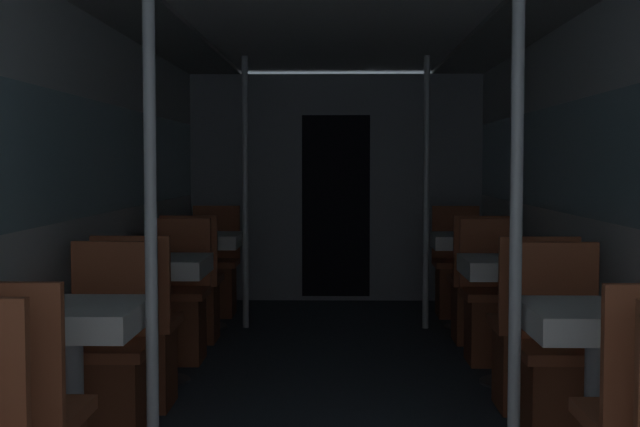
{
  "coord_description": "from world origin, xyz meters",
  "views": [
    {
      "loc": [
        0.02,
        -1.01,
        1.3
      ],
      "look_at": [
        -0.04,
        2.22,
        1.12
      ],
      "focal_mm": 50.0,
      "sensor_mm": 36.0,
      "label": 1
    }
  ],
  "objects_px": {
    "dining_table_left_2": "(159,279)",
    "chair_right_near_3": "(478,302)",
    "dining_table_right_1": "(599,339)",
    "chair_left_far_2": "(177,316)",
    "support_pole_right_1": "(516,223)",
    "support_pole_right_3": "(426,193)",
    "support_pole_left_1": "(151,223)",
    "chair_right_near_2": "(531,354)",
    "dining_table_left_1": "(69,337)",
    "chair_right_far_3": "(458,281)",
    "chair_right_far_1": "(562,384)",
    "chair_left_far_1": "(107,382)",
    "dining_table_right_2": "(511,280)",
    "support_pole_left_3": "(245,193)",
    "chair_right_far_2": "(494,317)",
    "chair_left_near_3": "(193,301)",
    "dining_table_left_3": "(204,250)",
    "dining_table_right_3": "(468,250)",
    "chair_left_near_2": "(139,352)",
    "chair_left_far_3": "(214,281)"
  },
  "relations": [
    {
      "from": "chair_right_far_2",
      "to": "chair_right_far_3",
      "type": "distance_m",
      "value": 1.77
    },
    {
      "from": "chair_right_far_1",
      "to": "chair_right_far_3",
      "type": "height_order",
      "value": "same"
    },
    {
      "from": "chair_right_near_2",
      "to": "chair_right_near_3",
      "type": "relative_size",
      "value": 1.0
    },
    {
      "from": "chair_left_far_2",
      "to": "support_pole_right_1",
      "type": "distance_m",
      "value": 3.02
    },
    {
      "from": "dining_table_left_1",
      "to": "chair_right_far_3",
      "type": "bearing_deg",
      "value": 63.09
    },
    {
      "from": "chair_right_far_2",
      "to": "support_pole_right_3",
      "type": "bearing_deg",
      "value": -74.76
    },
    {
      "from": "chair_left_far_2",
      "to": "chair_left_far_1",
      "type": "bearing_deg",
      "value": 90.0
    },
    {
      "from": "chair_left_far_2",
      "to": "chair_right_far_1",
      "type": "height_order",
      "value": "same"
    },
    {
      "from": "dining_table_left_2",
      "to": "chair_right_near_3",
      "type": "xyz_separation_m",
      "value": [
        2.08,
        1.2,
        -0.32
      ]
    },
    {
      "from": "support_pole_left_1",
      "to": "chair_left_far_3",
      "type": "relative_size",
      "value": 2.29
    },
    {
      "from": "support_pole_right_1",
      "to": "chair_right_far_3",
      "type": "relative_size",
      "value": 2.29
    },
    {
      "from": "dining_table_left_2",
      "to": "dining_table_right_2",
      "type": "relative_size",
      "value": 1.0
    },
    {
      "from": "dining_table_left_2",
      "to": "dining_table_right_3",
      "type": "xyz_separation_m",
      "value": [
        2.08,
        1.77,
        0.0
      ]
    },
    {
      "from": "support_pole_left_1",
      "to": "chair_right_far_3",
      "type": "relative_size",
      "value": 2.29
    },
    {
      "from": "dining_table_left_1",
      "to": "chair_right_far_1",
      "type": "bearing_deg",
      "value": 15.15
    },
    {
      "from": "chair_right_near_2",
      "to": "support_pole_right_1",
      "type": "bearing_deg",
      "value": -105.24
    },
    {
      "from": "chair_left_near_2",
      "to": "chair_right_far_3",
      "type": "height_order",
      "value": "same"
    },
    {
      "from": "dining_table_right_2",
      "to": "chair_right_far_3",
      "type": "height_order",
      "value": "chair_right_far_3"
    },
    {
      "from": "dining_table_left_2",
      "to": "dining_table_right_2",
      "type": "xyz_separation_m",
      "value": [
        2.08,
        0.0,
        0.0
      ]
    },
    {
      "from": "support_pole_left_1",
      "to": "chair_left_far_3",
      "type": "xyz_separation_m",
      "value": [
        -0.33,
        4.1,
        -0.77
      ]
    },
    {
      "from": "chair_left_far_2",
      "to": "dining_table_right_3",
      "type": "height_order",
      "value": "chair_left_far_2"
    },
    {
      "from": "chair_left_near_3",
      "to": "support_pole_right_3",
      "type": "relative_size",
      "value": 0.44
    },
    {
      "from": "dining_table_right_1",
      "to": "chair_right_far_2",
      "type": "height_order",
      "value": "chair_right_far_2"
    },
    {
      "from": "chair_left_far_2",
      "to": "chair_right_far_3",
      "type": "xyz_separation_m",
      "value": [
        2.08,
        1.77,
        0.0
      ]
    },
    {
      "from": "dining_table_left_1",
      "to": "dining_table_right_1",
      "type": "bearing_deg",
      "value": 0.0
    },
    {
      "from": "chair_left_near_2",
      "to": "chair_left_near_3",
      "type": "height_order",
      "value": "same"
    },
    {
      "from": "support_pole_left_3",
      "to": "chair_right_far_2",
      "type": "relative_size",
      "value": 2.29
    },
    {
      "from": "dining_table_right_1",
      "to": "chair_left_far_2",
      "type": "bearing_deg",
      "value": 131.75
    },
    {
      "from": "chair_left_near_2",
      "to": "chair_right_near_3",
      "type": "height_order",
      "value": "same"
    },
    {
      "from": "chair_left_near_3",
      "to": "support_pole_left_1",
      "type": "bearing_deg",
      "value": -83.7
    },
    {
      "from": "support_pole_right_3",
      "to": "chair_right_near_2",
      "type": "bearing_deg",
      "value": -81.98
    },
    {
      "from": "chair_left_near_3",
      "to": "chair_right_far_2",
      "type": "bearing_deg",
      "value": -17.14
    },
    {
      "from": "dining_table_right_1",
      "to": "chair_right_far_3",
      "type": "bearing_deg",
      "value": 90.0
    },
    {
      "from": "chair_left_near_3",
      "to": "support_pole_left_3",
      "type": "xyz_separation_m",
      "value": [
        0.33,
        0.56,
        0.77
      ]
    },
    {
      "from": "chair_right_far_2",
      "to": "dining_table_right_3",
      "type": "distance_m",
      "value": 1.25
    },
    {
      "from": "chair_left_near_3",
      "to": "dining_table_left_3",
      "type": "bearing_deg",
      "value": 90.0
    },
    {
      "from": "chair_right_far_2",
      "to": "chair_right_near_3",
      "type": "height_order",
      "value": "same"
    },
    {
      "from": "chair_left_far_2",
      "to": "chair_right_near_2",
      "type": "bearing_deg",
      "value": 151.57
    },
    {
      "from": "chair_right_far_1",
      "to": "chair_right_near_2",
      "type": "bearing_deg",
      "value": -90.0
    },
    {
      "from": "chair_left_far_2",
      "to": "dining_table_right_1",
      "type": "height_order",
      "value": "chair_left_far_2"
    },
    {
      "from": "chair_right_near_2",
      "to": "chair_right_far_3",
      "type": "relative_size",
      "value": 1.0
    },
    {
      "from": "dining_table_right_3",
      "to": "chair_right_far_3",
      "type": "bearing_deg",
      "value": 90.0
    },
    {
      "from": "dining_table_left_1",
      "to": "support_pole_right_1",
      "type": "distance_m",
      "value": 1.81
    },
    {
      "from": "chair_left_far_2",
      "to": "support_pole_left_3",
      "type": "distance_m",
      "value": 1.47
    },
    {
      "from": "dining_table_left_2",
      "to": "support_pole_left_1",
      "type": "bearing_deg",
      "value": -79.48
    },
    {
      "from": "chair_left_near_2",
      "to": "support_pole_right_1",
      "type": "xyz_separation_m",
      "value": [
        1.75,
        -1.2,
        0.77
      ]
    },
    {
      "from": "dining_table_left_2",
      "to": "dining_table_left_3",
      "type": "relative_size",
      "value": 1.0
    },
    {
      "from": "chair_left_far_1",
      "to": "support_pole_right_3",
      "type": "distance_m",
      "value": 3.53
    },
    {
      "from": "support_pole_right_1",
      "to": "support_pole_right_3",
      "type": "distance_m",
      "value": 3.53
    },
    {
      "from": "support_pole_left_1",
      "to": "chair_left_far_2",
      "type": "bearing_deg",
      "value": 98.02
    }
  ]
}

